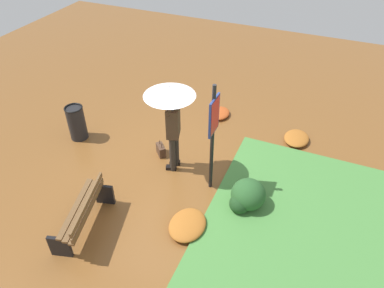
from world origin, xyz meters
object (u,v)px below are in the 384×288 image
park_bench (84,212)px  trash_bin (77,123)px  person_with_umbrella (171,107)px  info_sign_post (213,128)px  handbag (161,150)px

park_bench → trash_bin: (-2.16, -1.78, 0.02)m
person_with_umbrella → info_sign_post: bearing=79.5°
person_with_umbrella → handbag: 1.54m
person_with_umbrella → info_sign_post: 0.92m
handbag → park_bench: size_ratio=0.26×
person_with_umbrella → handbag: person_with_umbrella is taller
person_with_umbrella → trash_bin: bearing=-93.6°
person_with_umbrella → park_bench: bearing=-20.5°
info_sign_post → trash_bin: 3.60m
info_sign_post → handbag: info_sign_post is taller
person_with_umbrella → park_bench: size_ratio=1.43×
person_with_umbrella → handbag: size_ratio=5.53×
handbag → trash_bin: size_ratio=0.44×
info_sign_post → handbag: bearing=-110.5°
info_sign_post → trash_bin: (-0.33, -3.43, -1.03)m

